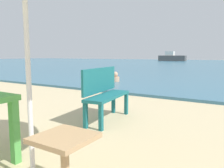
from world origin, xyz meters
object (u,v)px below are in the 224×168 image
at_px(bench_teal_center, 104,91).
at_px(boat_barge, 172,57).
at_px(swimmer_person, 115,78).
at_px(side_table_wood, 65,158).

bearing_deg(bench_teal_center, boat_barge, 105.67).
height_order(bench_teal_center, swimmer_person, bench_teal_center).
relative_size(swimmer_person, boat_barge, 0.08).
bearing_deg(bench_teal_center, swimmer_person, 119.13).
bearing_deg(bench_teal_center, side_table_wood, -64.18).
xyz_separation_m(side_table_wood, boat_barge, (-11.68, 40.15, 0.37)).
height_order(bench_teal_center, boat_barge, boat_barge).
bearing_deg(swimmer_person, bench_teal_center, -60.87).
xyz_separation_m(swimmer_person, boat_barge, (-8.07, 33.40, 0.48)).
bearing_deg(boat_barge, bench_teal_center, -74.33).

